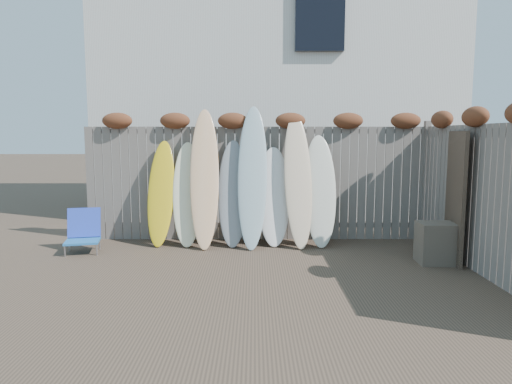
{
  "coord_description": "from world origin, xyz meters",
  "views": [
    {
      "loc": [
        -0.02,
        -5.62,
        1.85
      ],
      "look_at": [
        0.0,
        1.2,
        1.0
      ],
      "focal_mm": 32.0,
      "sensor_mm": 36.0,
      "label": 1
    }
  ],
  "objects_px": {
    "wooden_crate": "(436,243)",
    "lattice_panel": "(453,196)",
    "beach_chair": "(83,232)",
    "surfboard_0": "(161,193)"
  },
  "relations": [
    {
      "from": "lattice_panel",
      "to": "surfboard_0",
      "type": "relative_size",
      "value": 1.04
    },
    {
      "from": "surfboard_0",
      "to": "beach_chair",
      "type": "bearing_deg",
      "value": -152.5
    },
    {
      "from": "beach_chair",
      "to": "surfboard_0",
      "type": "distance_m",
      "value": 1.38
    },
    {
      "from": "wooden_crate",
      "to": "lattice_panel",
      "type": "bearing_deg",
      "value": 39.82
    },
    {
      "from": "wooden_crate",
      "to": "lattice_panel",
      "type": "height_order",
      "value": "lattice_panel"
    },
    {
      "from": "beach_chair",
      "to": "lattice_panel",
      "type": "height_order",
      "value": "lattice_panel"
    },
    {
      "from": "beach_chair",
      "to": "lattice_panel",
      "type": "bearing_deg",
      "value": -4.26
    },
    {
      "from": "beach_chair",
      "to": "surfboard_0",
      "type": "xyz_separation_m",
      "value": [
        1.16,
        0.48,
        0.57
      ]
    },
    {
      "from": "wooden_crate",
      "to": "lattice_panel",
      "type": "relative_size",
      "value": 0.31
    },
    {
      "from": "beach_chair",
      "to": "wooden_crate",
      "type": "height_order",
      "value": "beach_chair"
    }
  ]
}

